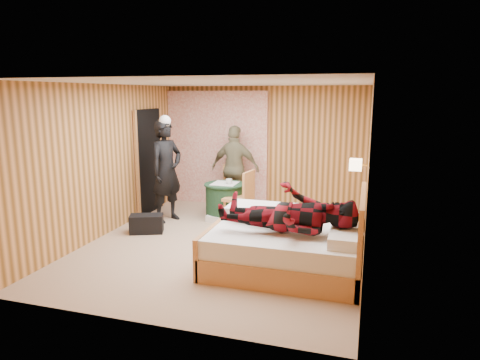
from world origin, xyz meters
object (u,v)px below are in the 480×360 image
(chair_near, at_px, (243,194))
(duffel_bag, at_px, (147,224))
(man_at_table, at_px, (235,168))
(nightstand, at_px, (348,235))
(wall_lamp, at_px, (356,165))
(chair_far, at_px, (233,184))
(round_table, at_px, (225,201))
(bed, at_px, (289,245))
(woman_standing, at_px, (167,171))
(man_on_bed, at_px, (289,202))

(chair_near, bearing_deg, duffel_bag, -50.63)
(duffel_bag, xyz_separation_m, man_at_table, (1.02, 1.84, 0.71))
(nightstand, xyz_separation_m, chair_near, (-1.90, 0.94, 0.28))
(wall_lamp, height_order, chair_near, wall_lamp)
(chair_far, bearing_deg, round_table, -106.93)
(man_at_table, bearing_deg, bed, 125.86)
(man_at_table, bearing_deg, wall_lamp, 151.68)
(woman_standing, xyz_separation_m, man_on_bed, (2.60, -1.78, 0.04))
(round_table, bearing_deg, chair_far, 92.51)
(round_table, xyz_separation_m, woman_standing, (-0.99, -0.42, 0.59))
(nightstand, height_order, chair_near, chair_near)
(bed, height_order, woman_standing, woman_standing)
(duffel_bag, xyz_separation_m, man_on_bed, (2.63, -1.01, 0.83))
(woman_standing, bearing_deg, man_at_table, -20.56)
(bed, xyz_separation_m, man_on_bed, (0.03, -0.23, 0.66))
(man_at_table, height_order, man_on_bed, man_on_bed)
(chair_near, bearing_deg, chair_far, -144.81)
(nightstand, height_order, duffel_bag, nightstand)
(chair_far, xyz_separation_m, man_on_bed, (1.64, -2.82, 0.44))
(woman_standing, bearing_deg, chair_near, -63.47)
(duffel_bag, height_order, man_at_table, man_at_table)
(woman_standing, height_order, man_at_table, woman_standing)
(wall_lamp, bearing_deg, round_table, 159.31)
(woman_standing, bearing_deg, chair_far, -20.61)
(round_table, distance_m, chair_near, 0.59)
(wall_lamp, relative_size, bed, 0.13)
(wall_lamp, bearing_deg, bed, -126.76)
(wall_lamp, xyz_separation_m, chair_near, (-1.94, 0.59, -0.72))
(nightstand, distance_m, chair_near, 2.14)
(bed, xyz_separation_m, chair_near, (-1.14, 1.66, 0.26))
(round_table, relative_size, man_on_bed, 0.44)
(wall_lamp, height_order, bed, wall_lamp)
(wall_lamp, bearing_deg, chair_far, 147.75)
(chair_far, height_order, duffel_bag, chair_far)
(chair_near, relative_size, duffel_bag, 1.81)
(wall_lamp, distance_m, bed, 1.66)
(nightstand, bearing_deg, bed, -136.38)
(bed, distance_m, man_on_bed, 0.70)
(bed, xyz_separation_m, woman_standing, (-2.57, 1.55, 0.62))
(duffel_bag, bearing_deg, man_at_table, 39.14)
(wall_lamp, xyz_separation_m, woman_standing, (-3.37, 0.48, -0.36))
(duffel_bag, distance_m, man_at_table, 2.22)
(chair_far, height_order, man_at_table, man_at_table)
(bed, height_order, nightstand, bed)
(chair_near, bearing_deg, woman_standing, -77.36)
(chair_near, xyz_separation_m, man_on_bed, (1.17, -1.89, 0.40))
(chair_near, bearing_deg, nightstand, 72.03)
(nightstand, bearing_deg, man_on_bed, -127.54)
(duffel_bag, bearing_deg, woman_standing, 66.13)
(wall_lamp, distance_m, duffel_bag, 3.60)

